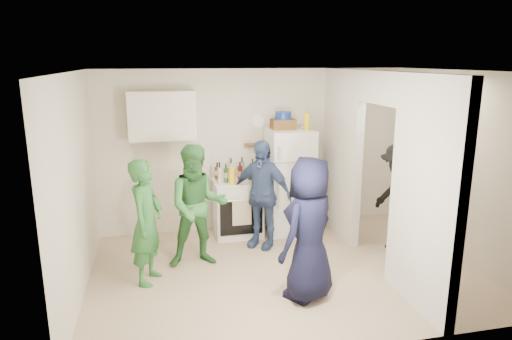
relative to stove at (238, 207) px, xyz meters
The scene contains 37 objects.
floor 1.48m from the stove, 76.09° to the right, with size 4.80×4.80×0.00m, color tan.
wall_back 0.94m from the stove, 44.20° to the left, with size 4.80×4.80×0.00m, color silver.
wall_front 3.19m from the stove, 83.69° to the right, with size 4.80×4.80×0.00m, color silver.
wall_left 2.61m from the stove, 146.38° to the right, with size 3.40×3.40×0.00m, color silver.
wall_right 3.17m from the stove, 26.57° to the right, with size 3.40×3.40×0.00m, color silver.
ceiling 2.50m from the stove, 76.09° to the right, with size 4.80×4.80×0.00m, color white.
partition_pier_back 1.76m from the stove, ahead, with size 0.12×1.20×2.50m, color silver.
partition_pier_front 3.02m from the stove, 58.07° to the right, with size 0.12×1.20×2.50m, color silver.
partition_header 2.78m from the stove, 41.67° to the right, with size 0.12×1.00×0.40m, color silver.
stove is the anchor object (origin of this frame).
upper_cabinet 1.78m from the stove, behind, with size 0.95×0.34×0.70m, color silver.
fridge 0.89m from the stove, ahead, with size 0.66×0.65×1.61m, color white.
wicker_basket 1.44m from the stove, ahead, with size 0.35×0.25×0.15m, color brown.
blue_bowl 1.55m from the stove, ahead, with size 0.24×0.24×0.11m, color navy.
yellow_cup_stack_top 1.67m from the stove, ahead, with size 0.09×0.09×0.25m, color yellow.
wall_clock 1.36m from the stove, 38.53° to the left, with size 0.22×0.22×0.03m, color white.
spice_shelf 1.02m from the stove, 39.53° to the left, with size 0.35×0.08×0.03m, color olive.
nook_window 3.20m from the stove, 23.28° to the right, with size 0.03×0.70×0.80m, color black.
nook_window_frame 3.19m from the stove, 23.40° to the right, with size 0.04×0.76×0.86m, color white.
nook_valance 3.32m from the stove, 23.59° to the right, with size 0.04×0.82×0.18m, color white.
yellow_cup_stack_stove 0.61m from the stove, 118.61° to the right, with size 0.09×0.09×0.25m, color yellow.
red_cup 0.58m from the stove, 42.27° to the right, with size 0.09×0.09×0.12m, color #B30B10.
person_green_left 1.86m from the stove, 136.49° to the right, with size 0.55×0.36×1.52m, color #2D723B.
person_green_center 1.20m from the stove, 126.65° to the right, with size 0.78×0.61×1.60m, color #41893C.
person_denim 0.66m from the stove, 63.39° to the right, with size 0.91×0.38×1.56m, color #37547A.
person_navy 2.12m from the stove, 78.13° to the right, with size 0.80×0.52×1.63m, color black.
person_nook 2.36m from the stove, 27.94° to the right, with size 1.00×0.57×1.54m, color black.
bottle_a 0.64m from the stove, 156.18° to the left, with size 0.08×0.08×0.25m, color brown.
bottle_b 0.61m from the stove, 153.85° to the right, with size 0.06×0.06×0.28m, color #1D572C.
bottle_c 0.61m from the stove, 114.64° to the left, with size 0.07×0.07×0.31m, color #B5BEC5.
bottle_d 0.57m from the stove, 54.09° to the right, with size 0.07×0.07×0.28m, color #58190F.
bottle_e 0.63m from the stove, 59.38° to the left, with size 0.06×0.06×0.31m, color #939AA3.
bottle_f 0.59m from the stove, ahead, with size 0.08×0.08×0.24m, color #163C27.
bottle_g 0.65m from the stove, 26.64° to the left, with size 0.06×0.06×0.29m, color olive.
bottle_h 0.67m from the stove, 156.67° to the right, with size 0.07×0.07×0.32m, color silver.
bottle_i 0.57m from the stove, 58.46° to the left, with size 0.08×0.08×0.26m, color #532D0E.
bottle_j 0.66m from the stove, 22.72° to the right, with size 0.06×0.06×0.31m, color #194B28.
Camera 1 is at (-1.51, -5.15, 2.64)m, focal length 32.00 mm.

